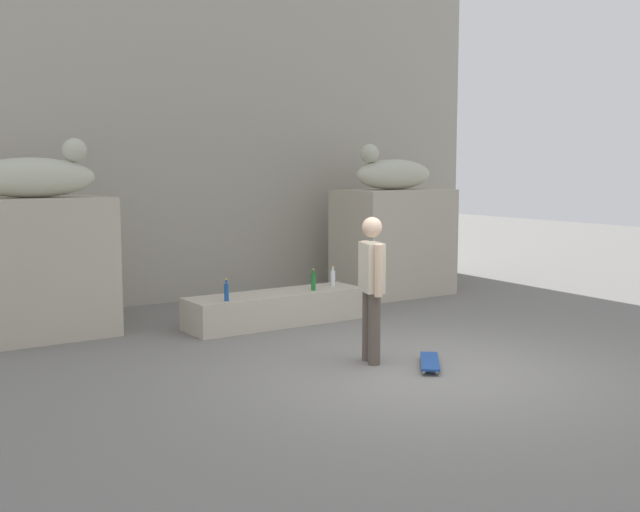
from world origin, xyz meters
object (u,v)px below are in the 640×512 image
at_px(bottle_blue, 226,292).
at_px(bottle_clear, 333,278).
at_px(skater, 372,283).
at_px(statue_reclining_left, 34,176).
at_px(statue_reclining_right, 392,173).
at_px(skateboard, 430,361).
at_px(bottle_green, 313,281).

height_order(bottle_blue, bottle_clear, same).
distance_m(skater, bottle_clear, 2.86).
distance_m(statue_reclining_left, statue_reclining_right, 5.97).
relative_size(skateboard, bottle_green, 2.35).
bearing_deg(statue_reclining_right, statue_reclining_left, -1.48).
distance_m(statue_reclining_right, skateboard, 5.36).
height_order(skateboard, bottle_clear, bottle_clear).
bearing_deg(statue_reclining_right, bottle_green, 24.72).
xyz_separation_m(skateboard, bottle_blue, (-1.09, 2.79, 0.51)).
xyz_separation_m(statue_reclining_left, bottle_green, (3.54, -1.20, -1.53)).
relative_size(bottle_green, bottle_clear, 1.05).
bearing_deg(bottle_clear, skater, -116.18).
distance_m(statue_reclining_right, bottle_green, 3.12).
distance_m(statue_reclining_left, skater, 4.65).
bearing_deg(skateboard, bottle_clear, 25.41).
bearing_deg(bottle_green, skateboard, -97.02).
bearing_deg(skateboard, statue_reclining_right, 6.24).
bearing_deg(statue_reclining_right, bottle_blue, 16.89).
bearing_deg(bottle_green, bottle_blue, -176.34).
bearing_deg(bottle_green, skater, -108.18).
bearing_deg(bottle_blue, skateboard, -68.60).
height_order(skater, bottle_green, skater).
bearing_deg(bottle_green, statue_reclining_right, 26.24).
relative_size(skater, bottle_blue, 5.59).
bearing_deg(skater, skateboard, -124.11).
bearing_deg(statue_reclining_left, skateboard, -44.06).
bearing_deg(bottle_blue, skater, -73.29).
height_order(statue_reclining_left, statue_reclining_right, same).
relative_size(statue_reclining_right, skateboard, 2.19).
xyz_separation_m(bottle_blue, bottle_clear, (1.93, 0.29, -0.00)).
bearing_deg(statue_reclining_left, bottle_green, -10.67).
bearing_deg(skater, statue_reclining_left, 55.91).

